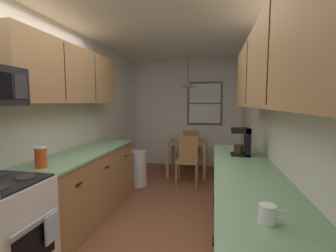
# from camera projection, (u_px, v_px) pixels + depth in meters

# --- Properties ---
(ground_plane) EXTENTS (12.00, 12.00, 0.00)m
(ground_plane) POSITION_uv_depth(u_px,v_px,m) (163.00, 213.00, 3.26)
(ground_plane) COLOR brown
(wall_left) EXTENTS (0.10, 9.00, 2.55)m
(wall_left) POSITION_uv_depth(u_px,v_px,m) (73.00, 121.00, 3.40)
(wall_left) COLOR white
(wall_left) RESTS_ON ground
(wall_right) EXTENTS (0.10, 9.00, 2.55)m
(wall_right) POSITION_uv_depth(u_px,v_px,m) (270.00, 124.00, 2.87)
(wall_right) COLOR white
(wall_right) RESTS_ON ground
(wall_back) EXTENTS (4.40, 0.10, 2.55)m
(wall_back) POSITION_uv_depth(u_px,v_px,m) (186.00, 114.00, 5.72)
(wall_back) COLOR white
(wall_back) RESTS_ON ground
(ceiling_slab) EXTENTS (4.40, 9.00, 0.08)m
(ceiling_slab) POSITION_uv_depth(u_px,v_px,m) (163.00, 21.00, 3.00)
(ceiling_slab) COLOR white
(stove_range) EXTENTS (0.66, 0.60, 1.10)m
(stove_range) POSITION_uv_depth(u_px,v_px,m) (1.00, 236.00, 1.87)
(stove_range) COLOR white
(stove_range) RESTS_ON ground
(counter_left) EXTENTS (0.64, 1.99, 0.90)m
(counter_left) POSITION_uv_depth(u_px,v_px,m) (86.00, 184.00, 3.14)
(counter_left) COLOR #A87A4C
(counter_left) RESTS_ON ground
(upper_cabinets_left) EXTENTS (0.33, 2.07, 0.70)m
(upper_cabinets_left) POSITION_uv_depth(u_px,v_px,m) (70.00, 76.00, 2.98)
(upper_cabinets_left) COLOR #A87A4C
(counter_right) EXTENTS (0.64, 3.17, 0.90)m
(counter_right) POSITION_uv_depth(u_px,v_px,m) (251.00, 230.00, 2.00)
(counter_right) COLOR #A87A4C
(counter_right) RESTS_ON ground
(upper_cabinets_right) EXTENTS (0.33, 2.85, 0.67)m
(upper_cabinets_right) POSITION_uv_depth(u_px,v_px,m) (277.00, 64.00, 1.79)
(upper_cabinets_right) COLOR #A87A4C
(dining_table) EXTENTS (0.80, 0.70, 0.72)m
(dining_table) POSITION_uv_depth(u_px,v_px,m) (187.00, 147.00, 4.98)
(dining_table) COLOR #A87F51
(dining_table) RESTS_ON ground
(dining_chair_near) EXTENTS (0.40, 0.40, 0.90)m
(dining_chair_near) POSITION_uv_depth(u_px,v_px,m) (188.00, 158.00, 4.43)
(dining_chair_near) COLOR #A87A4C
(dining_chair_near) RESTS_ON ground
(dining_chair_far) EXTENTS (0.43, 0.43, 0.90)m
(dining_chair_far) POSITION_uv_depth(u_px,v_px,m) (191.00, 147.00, 5.53)
(dining_chair_far) COLOR #A87A4C
(dining_chair_far) RESTS_ON ground
(pendant_light) EXTENTS (0.27, 0.27, 0.68)m
(pendant_light) POSITION_uv_depth(u_px,v_px,m) (188.00, 85.00, 4.85)
(pendant_light) COLOR black
(back_window) EXTENTS (0.82, 0.05, 1.01)m
(back_window) POSITION_uv_depth(u_px,v_px,m) (205.00, 103.00, 5.54)
(back_window) COLOR brown
(trash_bin) EXTENTS (0.32, 0.32, 0.65)m
(trash_bin) POSITION_uv_depth(u_px,v_px,m) (138.00, 168.00, 4.35)
(trash_bin) COLOR silver
(trash_bin) RESTS_ON ground
(storage_canister) EXTENTS (0.11, 0.11, 0.21)m
(storage_canister) POSITION_uv_depth(u_px,v_px,m) (41.00, 157.00, 2.30)
(storage_canister) COLOR #D84C19
(storage_canister) RESTS_ON counter_left
(dish_towel) EXTENTS (0.02, 0.16, 0.24)m
(dish_towel) POSITION_uv_depth(u_px,v_px,m) (52.00, 228.00, 1.95)
(dish_towel) COLOR silver
(coffee_maker) EXTENTS (0.22, 0.18, 0.34)m
(coffee_maker) POSITION_uv_depth(u_px,v_px,m) (243.00, 141.00, 2.82)
(coffee_maker) COLOR black
(coffee_maker) RESTS_ON counter_right
(mug_by_coffeemaker) EXTENTS (0.13, 0.09, 0.10)m
(mug_by_coffeemaker) POSITION_uv_depth(u_px,v_px,m) (268.00, 214.00, 1.24)
(mug_by_coffeemaker) COLOR white
(mug_by_coffeemaker) RESTS_ON counter_right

